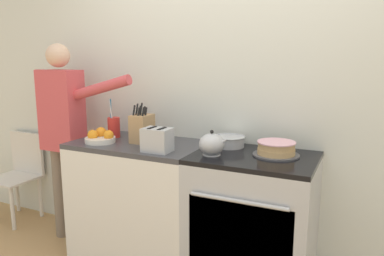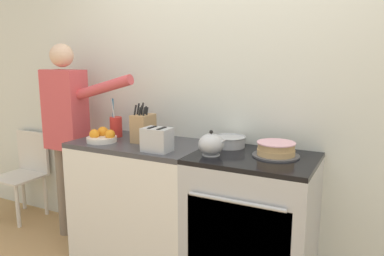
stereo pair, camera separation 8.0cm
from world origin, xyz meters
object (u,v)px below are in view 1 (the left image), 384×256
Objects in this scene: layer_cake at (276,149)px; toaster at (157,140)px; knife_block at (142,128)px; utensil_crock at (114,127)px; stove_range at (252,223)px; mixing_bowl at (229,141)px; tea_kettle at (212,144)px; dining_chair at (20,170)px; person_baker at (63,126)px; fruit_bowl at (100,137)px.

layer_cake is 1.47× the size of toaster.
layer_cake is at bearing 2.53° from knife_block.
toaster is at bearing -162.24° from layer_cake.
knife_block is 0.30m from utensil_crock.
mixing_bowl is (-0.23, 0.16, 0.50)m from stove_range.
tea_kettle is at bearing -156.98° from layer_cake.
dining_chair is at bearing 176.30° from stove_range.
tea_kettle is 0.12× the size of person_baker.
person_baker is at bearing 165.07° from fruit_bowl.
dining_chair is at bearing 173.16° from tea_kettle.
utensil_crock is at bearing 95.34° from fruit_bowl.
knife_block is 0.36× the size of dining_chair.
utensil_crock reaches higher than fruit_bowl.
toaster is 1.02m from person_baker.
fruit_bowl is 0.27× the size of dining_chair.
fruit_bowl is 1.10× the size of toaster.
knife_block is at bearing 141.40° from toaster.
stove_range is 4.06× the size of mixing_bowl.
mixing_bowl is 0.95m from fruit_bowl.
knife_block is (-0.60, 0.12, 0.04)m from tea_kettle.
tea_kettle is at bearing -10.78° from utensil_crock.
knife_block is 0.18× the size of person_baker.
fruit_bowl is 0.13× the size of person_baker.
mixing_bowl is at bearing 5.51° from utensil_crock.
toaster is at bearing -38.60° from knife_block.
stove_range is at bearing 18.43° from dining_chair.
tea_kettle is 0.25× the size of dining_chair.
stove_range is at bearing 15.96° from toaster.
fruit_bowl is 0.53m from toaster.
layer_cake is 0.36× the size of dining_chair.
tea_kettle is 0.89× the size of mixing_bowl.
tea_kettle is at bearing -158.53° from stove_range.
toaster is at bearing -168.09° from tea_kettle.
utensil_crock is 1.31m from dining_chair.
toaster reaches higher than layer_cake.
toaster is (-0.36, -0.08, 0.01)m from tea_kettle.
stove_range is 0.57m from mixing_bowl.
fruit_bowl is 0.50m from person_baker.
dining_chair is at bearing 176.19° from utensil_crock.
fruit_bowl is at bearing 173.45° from toaster.
utensil_crock is (-0.92, -0.09, 0.04)m from mixing_bowl.
tea_kettle is 0.91× the size of fruit_bowl.
dining_chair is (-1.19, 0.08, -0.54)m from utensil_crock.
stove_range is 3.10× the size of layer_cake.
person_baker is at bearing 175.32° from tea_kettle.
knife_block is at bearing -7.89° from person_baker.
knife_block is 0.31m from toaster.
layer_cake is 0.78m from toaster.
toaster is (0.54, -0.25, -0.00)m from utensil_crock.
person_baker reaches higher than stove_range.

